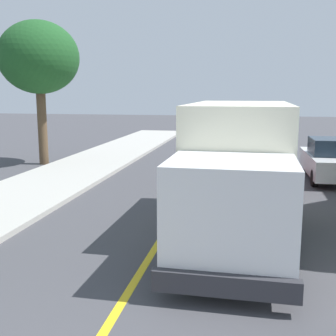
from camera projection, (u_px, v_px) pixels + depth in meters
centre_line_yellow at (178, 211)px, 12.63m from camera, size 0.16×56.00×0.01m
box_truck at (238, 164)px, 10.36m from camera, size 2.51×7.22×3.20m
parked_car_near at (246, 161)px, 16.84m from camera, size 1.88×4.43×1.67m
parked_car_mid at (244, 142)px, 23.28m from camera, size 1.90×4.44×1.67m
parked_car_far at (256, 130)px, 29.90m from camera, size 1.81×4.41×1.67m
parked_van_across at (330, 160)px, 17.00m from camera, size 1.90×4.44×1.67m
street_tree_down_block at (39, 58)px, 19.95m from camera, size 3.74×3.74×6.73m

